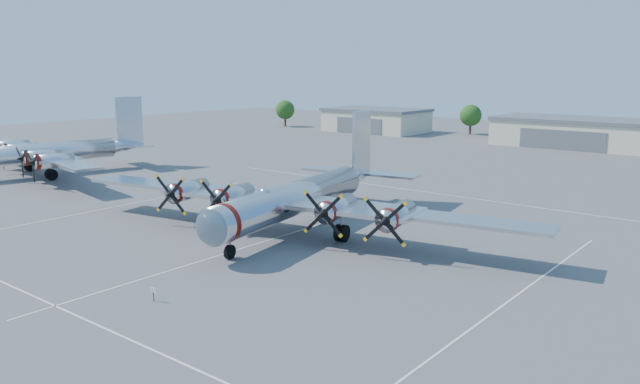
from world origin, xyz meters
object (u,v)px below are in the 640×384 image
Objects in this scene: hangar_center at (574,132)px; tree_far_west at (285,110)px; info_placard at (153,292)px; hangar_west at (376,120)px; main_bomber_b29 at (300,228)px; tree_west at (471,115)px; bomber_west at (53,174)px.

hangar_center is 4.31× the size of tree_far_west.
hangar_center is 29.99× the size of info_placard.
main_bomber_b29 is at bearing -60.81° from hangar_west.
main_bomber_b29 is at bearing -90.36° from hangar_center.
tree_west is 91.15m from main_bomber_b29.
hangar_west is at bearing 99.09° from bomber_west.
hangar_west and hangar_center have the same top height.
tree_far_west is 121.11m from info_placard.
hangar_center is 0.62× the size of main_bomber_b29.
tree_far_west is at bearing 117.72° from bomber_west.
hangar_west is 0.79× the size of hangar_center.
hangar_center reaches higher than bomber_west.
tree_far_west reaches higher than hangar_west.
tree_far_west reaches higher than hangar_center.
info_placard is (49.22, -99.60, -2.04)m from hangar_west.
tree_west reaches higher than hangar_center.
hangar_center is 4.31× the size of tree_west.
tree_west is 111.59m from info_placard.
tree_west is 0.17× the size of bomber_west.
bomber_west is (-46.70, 1.23, 0.00)m from main_bomber_b29.
hangar_west is 21.61m from tree_west.
main_bomber_b29 is (69.50, -75.70, -4.22)m from tree_far_west.
tree_far_west is 1.00× the size of tree_west.
hangar_west is 111.11m from info_placard.
hangar_center is at bearing 78.97° from info_placard.
tree_west is (20.00, 8.04, 1.51)m from hangar_west.
bomber_west is 55.61m from info_placard.
hangar_center reaches higher than info_placard.
hangar_west is 78.51m from bomber_west.
tree_far_west is 46.57m from tree_west.
bomber_west is at bearing -104.40° from tree_west.
tree_west is at bearing 162.18° from hangar_center.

